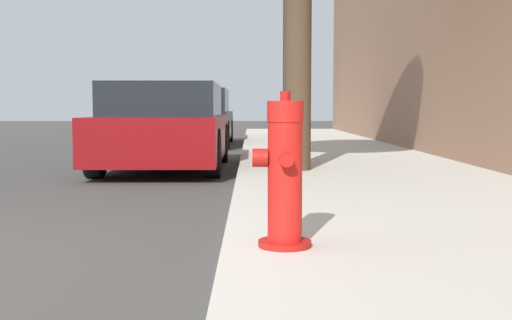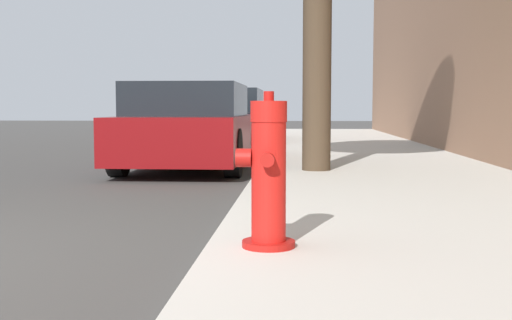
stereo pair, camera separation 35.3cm
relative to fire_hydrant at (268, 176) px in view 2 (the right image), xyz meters
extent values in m
cube|color=beige|center=(1.22, -0.24, -0.46)|extent=(3.13, 40.00, 0.13)
cylinder|color=#A91511|center=(0.00, 0.00, -0.38)|extent=(0.30, 0.30, 0.04)
cylinder|color=red|center=(0.00, 0.00, -0.03)|extent=(0.19, 0.19, 0.66)
cylinder|color=red|center=(0.00, 0.00, 0.36)|extent=(0.20, 0.20, 0.11)
cylinder|color=#A91511|center=(0.00, 0.00, 0.44)|extent=(0.06, 0.06, 0.05)
cylinder|color=#A91511|center=(0.00, -0.13, 0.10)|extent=(0.08, 0.07, 0.08)
cylinder|color=#A91511|center=(0.00, 0.13, 0.10)|extent=(0.08, 0.07, 0.08)
cylinder|color=#A91511|center=(-0.13, 0.00, 0.10)|extent=(0.08, 0.10, 0.10)
cube|color=maroon|center=(-1.43, 5.87, -0.05)|extent=(1.66, 3.86, 0.61)
cube|color=black|center=(-1.43, 5.72, 0.49)|extent=(1.53, 2.12, 0.46)
cylinder|color=black|center=(-2.18, 7.07, -0.21)|extent=(0.20, 0.63, 0.63)
cylinder|color=black|center=(-0.68, 7.07, -0.21)|extent=(0.20, 0.63, 0.63)
cylinder|color=black|center=(-2.18, 4.67, -0.21)|extent=(0.20, 0.63, 0.63)
cylinder|color=black|center=(-0.68, 4.67, -0.21)|extent=(0.20, 0.63, 0.63)
cube|color=black|center=(-1.54, 11.95, -0.04)|extent=(1.70, 4.40, 0.64)
cube|color=black|center=(-1.54, 11.78, 0.55)|extent=(1.56, 2.42, 0.54)
cylinder|color=black|center=(-2.31, 13.32, -0.22)|extent=(0.20, 0.61, 0.61)
cylinder|color=black|center=(-0.77, 13.32, -0.22)|extent=(0.20, 0.61, 0.61)
cylinder|color=black|center=(-2.31, 10.59, -0.22)|extent=(0.20, 0.61, 0.61)
cylinder|color=black|center=(-0.77, 10.59, -0.22)|extent=(0.20, 0.61, 0.61)
cylinder|color=#423323|center=(0.38, 4.42, 1.15)|extent=(0.35, 0.35, 3.10)
camera|label=1|loc=(-0.18, -3.51, 0.38)|focal=45.00mm
camera|label=2|loc=(0.17, -3.50, 0.38)|focal=45.00mm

